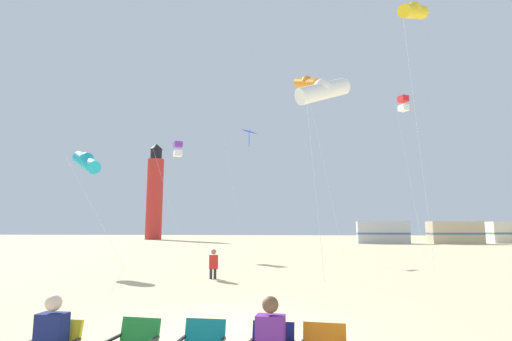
# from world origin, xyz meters

# --- Properties ---
(ground) EXTENTS (200.00, 200.00, 0.00)m
(ground) POSITION_xyz_m (0.00, 0.00, 0.00)
(ground) COLOR beige
(kite_flyer_standing) EXTENTS (0.42, 0.55, 1.16)m
(kite_flyer_standing) POSITION_xyz_m (-1.79, 7.10, 0.61)
(kite_flyer_standing) COLOR red
(kite_flyer_standing) RESTS_ON ground
(kite_tube_cyan) EXTENTS (3.44, 3.35, 6.15)m
(kite_tube_cyan) POSITION_xyz_m (-9.49, 11.24, 5.44)
(kite_tube_cyan) COLOR silver
(kite_tube_cyan) RESTS_ON ground
(kite_tube_white) EXTENTS (2.50, 1.89, 8.30)m
(kite_tube_white) POSITION_xyz_m (2.60, 7.47, 7.60)
(kite_tube_white) COLOR silver
(kite_tube_white) RESTS_ON ground
(kite_tube_gold) EXTENTS (2.19, 2.32, 14.04)m
(kite_tube_gold) POSITION_xyz_m (7.83, 11.68, 13.34)
(kite_tube_gold) COLOR silver
(kite_tube_gold) RESTS_ON ground
(kite_diamond_blue) EXTENTS (2.66, 2.66, 9.40)m
(kite_diamond_blue) POSITION_xyz_m (-1.91, 20.33, 8.81)
(kite_diamond_blue) COLOR silver
(kite_diamond_blue) RESTS_ON ground
(kite_box_violet) EXTENTS (2.85, 2.03, 8.62)m
(kite_box_violet) POSITION_xyz_m (-7.46, 20.90, 8.04)
(kite_box_violet) COLOR silver
(kite_box_violet) RESTS_ON ground
(kite_box_scarlet) EXTENTS (1.38, 1.19, 11.72)m
(kite_box_scarlet) POSITION_xyz_m (9.68, 20.66, 11.12)
(kite_box_scarlet) COLOR silver
(kite_box_scarlet) RESTS_ON ground
(kite_tube_orange) EXTENTS (3.32, 3.49, 13.50)m
(kite_tube_orange) POSITION_xyz_m (2.54, 20.00, 12.79)
(kite_tube_orange) COLOR silver
(kite_tube_orange) RESTS_ON ground
(lighthouse_distant) EXTENTS (2.80, 2.80, 16.80)m
(lighthouse_distant) POSITION_xyz_m (-22.40, 57.82, 7.84)
(lighthouse_distant) COLOR red
(lighthouse_distant) RESTS_ON ground
(rv_van_silver) EXTENTS (6.59, 2.78, 2.80)m
(rv_van_silver) POSITION_xyz_m (13.01, 43.95, 1.39)
(rv_van_silver) COLOR #B7BABF
(rv_van_silver) RESTS_ON ground
(rv_van_tan) EXTENTS (6.58, 2.77, 2.80)m
(rv_van_tan) POSITION_xyz_m (21.90, 43.76, 1.39)
(rv_van_tan) COLOR #C6B28C
(rv_van_tan) RESTS_ON ground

